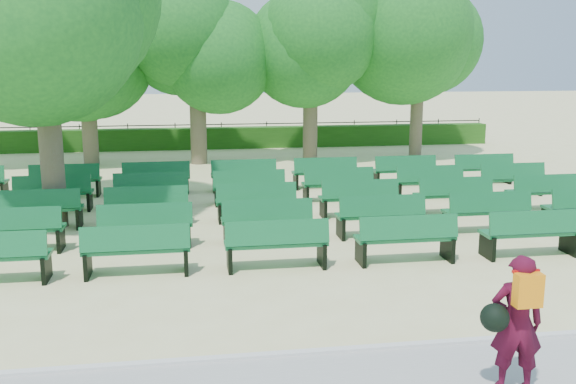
{
  "coord_description": "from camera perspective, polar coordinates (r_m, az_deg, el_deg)",
  "views": [
    {
      "loc": [
        -0.5,
        -13.8,
        3.78
      ],
      "look_at": [
        1.53,
        -1.0,
        1.1
      ],
      "focal_mm": 40.0,
      "sensor_mm": 36.0,
      "label": 1
    }
  ],
  "objects": [
    {
      "name": "tree_among",
      "position": [
        15.35,
        -21.13,
        14.84
      ],
      "size": [
        5.32,
        5.32,
        7.24
      ],
      "color": "brown",
      "rests_on": "ground"
    },
    {
      "name": "curb",
      "position": [
        8.44,
        -4.84,
        -14.6
      ],
      "size": [
        30.0,
        0.12,
        0.1
      ],
      "primitive_type": "cube",
      "color": "silver",
      "rests_on": "ground"
    },
    {
      "name": "person",
      "position": [
        7.8,
        19.56,
        -10.78
      ],
      "size": [
        0.79,
        0.51,
        1.61
      ],
      "rotation": [
        0.0,
        0.0,
        2.91
      ],
      "color": "#40091D",
      "rests_on": "ground"
    },
    {
      "name": "ground",
      "position": [
        14.32,
        -6.69,
        -3.71
      ],
      "size": [
        120.0,
        120.0,
        0.0
      ],
      "primitive_type": "plane",
      "color": "beige"
    },
    {
      "name": "fence",
      "position": [
        28.46,
        -7.92,
        3.94
      ],
      "size": [
        26.0,
        0.1,
        1.02
      ],
      "primitive_type": null,
      "color": "black",
      "rests_on": "ground"
    },
    {
      "name": "hedge",
      "position": [
        28.0,
        -7.93,
        4.74
      ],
      "size": [
        26.0,
        0.7,
        0.9
      ],
      "primitive_type": "cube",
      "color": "#235616",
      "rests_on": "ground"
    },
    {
      "name": "bench_array",
      "position": [
        15.36,
        -2.92,
        -2.2
      ],
      "size": [
        1.92,
        0.69,
        1.19
      ],
      "rotation": [
        0.0,
        0.0,
        0.06
      ],
      "color": "#116131",
      "rests_on": "ground"
    },
    {
      "name": "tree_line",
      "position": [
        24.1,
        -7.7,
        2.56
      ],
      "size": [
        21.8,
        6.8,
        7.04
      ],
      "primitive_type": null,
      "color": "#1E7223",
      "rests_on": "ground"
    }
  ]
}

